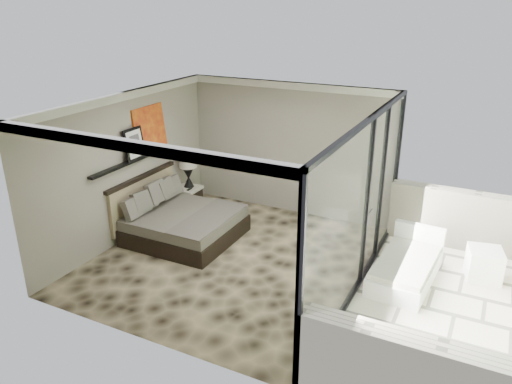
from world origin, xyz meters
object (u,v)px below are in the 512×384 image
at_px(nightstand, 188,198).
at_px(lounger, 406,267).
at_px(table_lamp, 188,167).
at_px(ottoman, 484,264).
at_px(bed, 180,222).

relative_size(nightstand, lounger, 0.29).
height_order(nightstand, lounger, lounger).
bearing_deg(lounger, table_lamp, 173.72).
bearing_deg(ottoman, bed, -169.69).
xyz_separation_m(table_lamp, ottoman, (6.00, -0.29, -0.71)).
height_order(table_lamp, lounger, table_lamp).
relative_size(bed, lounger, 1.11).
height_order(nightstand, table_lamp, table_lamp).
distance_m(nightstand, lounger, 4.93).
bearing_deg(nightstand, bed, -52.40).
bearing_deg(bed, lounger, 5.42).
relative_size(ottoman, lounger, 0.30).
bearing_deg(ottoman, nightstand, 177.83).
height_order(bed, ottoman, bed).
relative_size(table_lamp, lounger, 0.40).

